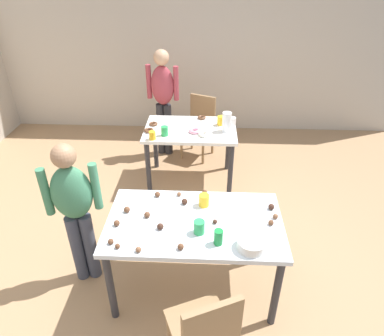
% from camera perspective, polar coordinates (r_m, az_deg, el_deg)
% --- Properties ---
extents(ground_plane, '(6.40, 6.40, 0.00)m').
position_cam_1_polar(ground_plane, '(3.45, -0.26, -16.05)').
color(ground_plane, '#9E7A56').
extents(wall_back, '(6.40, 0.10, 2.60)m').
position_cam_1_polar(wall_back, '(5.66, 1.43, 18.93)').
color(wall_back, '#BCB2A3').
rests_on(wall_back, ground_plane).
extents(dining_table_near, '(1.40, 0.80, 0.75)m').
position_cam_1_polar(dining_table_near, '(2.85, 0.41, -10.04)').
color(dining_table_near, silver).
rests_on(dining_table_near, ground_plane).
extents(dining_table_far, '(1.10, 0.74, 0.75)m').
position_cam_1_polar(dining_table_far, '(4.28, -0.26, 5.21)').
color(dining_table_far, white).
rests_on(dining_table_far, ground_plane).
extents(chair_near_table, '(0.53, 0.53, 0.87)m').
position_cam_1_polar(chair_near_table, '(2.46, 2.14, -25.12)').
color(chair_near_table, olive).
rests_on(chair_near_table, ground_plane).
extents(chair_far_table, '(0.53, 0.53, 0.87)m').
position_cam_1_polar(chair_far_table, '(4.99, 1.27, 7.41)').
color(chair_far_table, olive).
rests_on(chair_far_table, ground_plane).
extents(person_girl_near, '(0.45, 0.27, 1.37)m').
position_cam_1_polar(person_girl_near, '(2.99, -18.69, -5.89)').
color(person_girl_near, '#383D4C').
rests_on(person_girl_near, ground_plane).
extents(person_adult_far, '(0.46, 0.25, 1.51)m').
position_cam_1_polar(person_adult_far, '(4.88, -4.78, 11.89)').
color(person_adult_far, '#28282D').
rests_on(person_adult_far, ground_plane).
extents(mixing_bowl, '(0.21, 0.21, 0.08)m').
position_cam_1_polar(mixing_bowl, '(2.58, 9.76, -12.18)').
color(mixing_bowl, white).
rests_on(mixing_bowl, dining_table_near).
extents(soda_can, '(0.07, 0.07, 0.12)m').
position_cam_1_polar(soda_can, '(2.57, 4.35, -11.25)').
color(soda_can, '#198438').
rests_on(soda_can, dining_table_near).
extents(fork_near, '(0.17, 0.02, 0.01)m').
position_cam_1_polar(fork_near, '(2.94, -3.84, -6.20)').
color(fork_near, silver).
rests_on(fork_near, dining_table_near).
extents(cup_near_0, '(0.08, 0.08, 0.11)m').
position_cam_1_polar(cup_near_0, '(2.65, 1.19, -9.67)').
color(cup_near_0, green).
rests_on(cup_near_0, dining_table_near).
extents(cup_near_1, '(0.09, 0.09, 0.11)m').
position_cam_1_polar(cup_near_1, '(2.91, 1.98, -5.30)').
color(cup_near_1, yellow).
rests_on(cup_near_1, dining_table_near).
extents(cake_ball_0, '(0.04, 0.04, 0.04)m').
position_cam_1_polar(cake_ball_0, '(2.81, 12.83, -8.73)').
color(cake_ball_0, brown).
rests_on(cake_ball_0, dining_table_near).
extents(cake_ball_1, '(0.04, 0.04, 0.04)m').
position_cam_1_polar(cake_ball_1, '(2.65, -13.18, -11.66)').
color(cake_ball_1, brown).
rests_on(cake_ball_1, dining_table_near).
extents(cake_ball_2, '(0.05, 0.05, 0.05)m').
position_cam_1_polar(cake_ball_2, '(2.79, -12.23, -8.82)').
color(cake_ball_2, brown).
rests_on(cake_ball_2, dining_table_near).
extents(cake_ball_3, '(0.04, 0.04, 0.04)m').
position_cam_1_polar(cake_ball_3, '(3.06, 2.10, -3.97)').
color(cake_ball_3, brown).
rests_on(cake_ball_3, dining_table_near).
extents(cake_ball_4, '(0.04, 0.04, 0.04)m').
position_cam_1_polar(cake_ball_4, '(2.61, -12.12, -12.41)').
color(cake_ball_4, brown).
rests_on(cake_ball_4, dining_table_near).
extents(cake_ball_5, '(0.04, 0.04, 0.04)m').
position_cam_1_polar(cake_ball_5, '(2.55, -8.79, -13.08)').
color(cake_ball_5, brown).
rests_on(cake_ball_5, dining_table_near).
extents(cake_ball_6, '(0.05, 0.05, 0.05)m').
position_cam_1_polar(cake_ball_6, '(2.54, -1.87, -12.77)').
color(cake_ball_6, brown).
rests_on(cake_ball_6, dining_table_near).
extents(cake_ball_7, '(0.04, 0.04, 0.04)m').
position_cam_1_polar(cake_ball_7, '(3.04, -2.13, -4.31)').
color(cake_ball_7, brown).
rests_on(cake_ball_7, dining_table_near).
extents(cake_ball_8, '(0.05, 0.05, 0.05)m').
position_cam_1_polar(cake_ball_8, '(2.83, -7.37, -7.62)').
color(cake_ball_8, brown).
rests_on(cake_ball_8, dining_table_near).
extents(cake_ball_9, '(0.04, 0.04, 0.04)m').
position_cam_1_polar(cake_ball_9, '(2.76, 3.79, -8.76)').
color(cake_ball_9, '#3D2319').
rests_on(cake_ball_9, dining_table_near).
extents(cake_ball_10, '(0.05, 0.05, 0.05)m').
position_cam_1_polar(cake_ball_10, '(2.71, -5.22, -9.53)').
color(cake_ball_10, '#3D2319').
rests_on(cake_ball_10, dining_table_near).
extents(cake_ball_11, '(0.05, 0.05, 0.05)m').
position_cam_1_polar(cake_ball_11, '(2.91, -10.62, -6.71)').
color(cake_ball_11, brown).
rests_on(cake_ball_11, dining_table_near).
extents(cake_ball_12, '(0.05, 0.05, 0.05)m').
position_cam_1_polar(cake_ball_12, '(3.04, -5.68, -4.32)').
color(cake_ball_12, brown).
rests_on(cake_ball_12, dining_table_near).
extents(cake_ball_13, '(0.05, 0.05, 0.05)m').
position_cam_1_polar(cake_ball_13, '(2.94, -1.23, -5.52)').
color(cake_ball_13, '#3D2319').
rests_on(cake_ball_13, dining_table_near).
extents(cake_ball_14, '(0.05, 0.05, 0.05)m').
position_cam_1_polar(cake_ball_14, '(2.96, 12.88, -6.22)').
color(cake_ball_14, '#3D2319').
rests_on(cake_ball_14, dining_table_near).
extents(cake_ball_15, '(0.04, 0.04, 0.04)m').
position_cam_1_polar(cake_ball_15, '(2.87, 13.53, -7.71)').
color(cake_ball_15, brown).
rests_on(cake_ball_15, dining_table_near).
extents(pitcher_far, '(0.11, 0.11, 0.23)m').
position_cam_1_polar(pitcher_far, '(4.14, 5.72, 7.52)').
color(pitcher_far, white).
rests_on(pitcher_far, dining_table_far).
extents(cup_far_0, '(0.08, 0.08, 0.11)m').
position_cam_1_polar(cup_far_0, '(4.05, -4.51, 6.06)').
color(cup_far_0, green).
rests_on(cup_far_0, dining_table_far).
extents(cup_far_1, '(0.08, 0.08, 0.10)m').
position_cam_1_polar(cup_far_1, '(3.98, -6.52, 5.32)').
color(cup_far_1, yellow).
rests_on(cup_far_1, dining_table_far).
extents(cup_far_2, '(0.09, 0.09, 0.11)m').
position_cam_1_polar(cup_far_2, '(4.31, 6.60, 7.55)').
color(cup_far_2, white).
rests_on(cup_far_2, dining_table_far).
extents(cup_far_3, '(0.09, 0.09, 0.11)m').
position_cam_1_polar(cup_far_3, '(4.32, 4.74, 7.75)').
color(cup_far_3, yellow).
rests_on(cup_far_3, dining_table_far).
extents(donut_far_0, '(0.11, 0.11, 0.03)m').
position_cam_1_polar(donut_far_0, '(4.49, 1.60, 8.27)').
color(donut_far_0, brown).
rests_on(donut_far_0, dining_table_far).
extents(donut_far_1, '(0.12, 0.12, 0.03)m').
position_cam_1_polar(donut_far_1, '(4.17, -7.07, 6.13)').
color(donut_far_1, brown).
rests_on(donut_far_1, dining_table_far).
extents(donut_far_2, '(0.14, 0.14, 0.04)m').
position_cam_1_polar(donut_far_2, '(4.05, 1.98, 5.59)').
color(donut_far_2, white).
rests_on(donut_far_2, dining_table_far).
extents(donut_far_3, '(0.14, 0.14, 0.04)m').
position_cam_1_polar(donut_far_3, '(4.13, 0.45, 6.12)').
color(donut_far_3, pink).
rests_on(donut_far_3, dining_table_far).
extents(donut_far_4, '(0.11, 0.11, 0.03)m').
position_cam_1_polar(donut_far_4, '(4.34, -6.36, 7.20)').
color(donut_far_4, brown).
rests_on(donut_far_4, dining_table_far).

